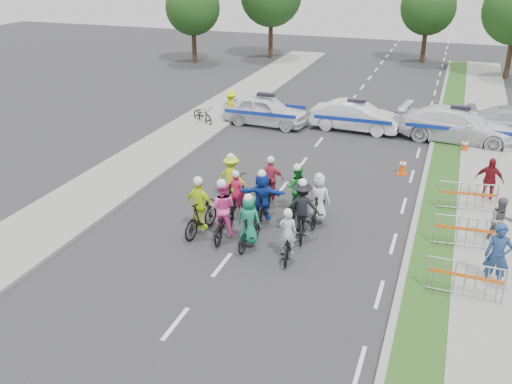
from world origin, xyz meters
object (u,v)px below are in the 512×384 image
(rider_2, at_px, (223,216))
(marshal_hiviz, at_px, (231,107))
(police_car_0, at_px, (266,111))
(rider_6, at_px, (237,200))
(rider_4, at_px, (302,214))
(police_car_1, at_px, (356,116))
(rider_7, at_px, (318,204))
(cone_1, at_px, (465,146))
(rider_10, at_px, (232,182))
(police_car_2, at_px, (458,125))
(tree_4, at_px, (428,8))
(barrier_1, at_px, (466,234))
(spectator_1, at_px, (501,222))
(cone_0, at_px, (403,166))
(barrier_0, at_px, (465,281))
(tree_0, at_px, (193,7))
(rider_1, at_px, (249,226))
(rider_8, at_px, (297,195))
(rider_9, at_px, (271,185))
(spectator_2, at_px, (489,180))
(rider_0, at_px, (288,242))
(rider_5, at_px, (262,201))
(spectator_0, at_px, (498,256))
(rider_3, at_px, (200,212))
(barrier_2, at_px, (468,198))
(parked_bike, at_px, (203,115))

(rider_2, xyz_separation_m, marshal_hiviz, (-4.51, 11.95, 0.10))
(police_car_0, bearing_deg, rider_6, -162.47)
(rider_4, height_order, police_car_1, rider_4)
(rider_2, xyz_separation_m, rider_6, (-0.17, 1.64, -0.19))
(rider_7, distance_m, cone_1, 10.18)
(rider_10, relative_size, police_car_2, 0.35)
(tree_4, bearing_deg, barrier_1, -83.12)
(rider_2, height_order, cone_1, rider_2)
(spectator_1, height_order, cone_1, spectator_1)
(cone_0, bearing_deg, rider_4, -110.68)
(barrier_0, relative_size, barrier_1, 1.00)
(cone_1, distance_m, tree_0, 25.88)
(barrier_0, xyz_separation_m, barrier_1, (0.00, 2.82, 0.00))
(rider_1, height_order, rider_8, rider_8)
(rider_9, bearing_deg, spectator_2, -168.64)
(rider_1, xyz_separation_m, rider_6, (-1.16, 1.96, -0.15))
(rider_9, height_order, rider_10, rider_10)
(police_car_1, bearing_deg, rider_10, 168.87)
(rider_4, relative_size, rider_7, 1.12)
(rider_0, bearing_deg, police_car_2, -117.59)
(rider_0, distance_m, rider_7, 2.62)
(rider_0, relative_size, rider_5, 0.89)
(rider_4, xyz_separation_m, rider_9, (-1.71, 2.03, -0.06))
(rider_10, bearing_deg, spectator_0, 168.57)
(rider_8, height_order, rider_10, rider_10)
(rider_9, relative_size, spectator_1, 1.16)
(rider_3, bearing_deg, marshal_hiviz, -65.43)
(police_car_0, distance_m, spectator_1, 14.75)
(police_car_0, distance_m, barrier_0, 16.69)
(rider_3, bearing_deg, rider_9, -107.75)
(rider_1, distance_m, rider_4, 1.85)
(spectator_0, xyz_separation_m, cone_0, (-3.28, 7.68, -0.60))
(rider_0, distance_m, barrier_2, 7.18)
(spectator_2, xyz_separation_m, parked_bike, (-13.85, 5.59, -0.38))
(rider_4, height_order, parked_bike, rider_4)
(police_car_1, distance_m, parked_bike, 7.88)
(rider_4, xyz_separation_m, cone_1, (4.83, 10.13, -0.43))
(police_car_2, relative_size, tree_0, 0.87)
(rider_0, height_order, rider_6, rider_6)
(rider_3, distance_m, tree_0, 29.43)
(rider_9, xyz_separation_m, cone_1, (6.53, 8.10, -0.37))
(tree_0, bearing_deg, police_car_0, -52.91)
(police_car_0, bearing_deg, cone_1, -92.51)
(rider_8, height_order, spectator_0, spectator_0)
(rider_7, distance_m, barrier_2, 5.36)
(barrier_0, bearing_deg, rider_3, 172.24)
(rider_10, xyz_separation_m, spectator_1, (9.07, -0.32, 0.07))
(rider_5, bearing_deg, spectator_2, -159.07)
(cone_0, bearing_deg, cone_1, 56.64)
(rider_10, height_order, spectator_2, rider_10)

